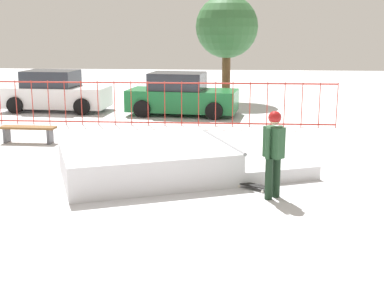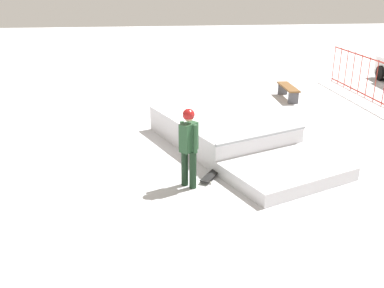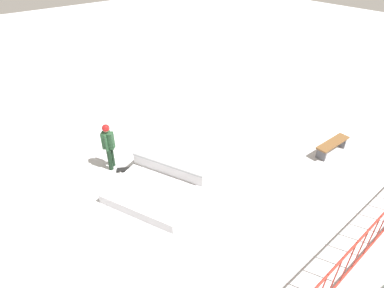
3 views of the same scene
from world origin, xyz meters
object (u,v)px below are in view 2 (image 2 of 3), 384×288
Objects in this scene: skater at (189,142)px; park_bench at (288,89)px; skate_ramp at (231,135)px; skateboard at (211,175)px.

skater is 1.07× the size of park_bench.
skate_ramp is at bearing -34.45° from park_bench.
park_bench is at bearing -177.94° from skateboard.
skateboard is at bearing -45.58° from skate_ramp.
skater reaches higher than skate_ramp.
skateboard is (-0.34, 0.54, -0.93)m from skater.
skateboard is (1.90, -0.81, -0.24)m from skate_ramp.
skater is at bearing -53.56° from skate_ramp.
park_bench is (-4.45, 3.05, 0.04)m from skate_ramp.
skate_ramp reaches higher than park_bench.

